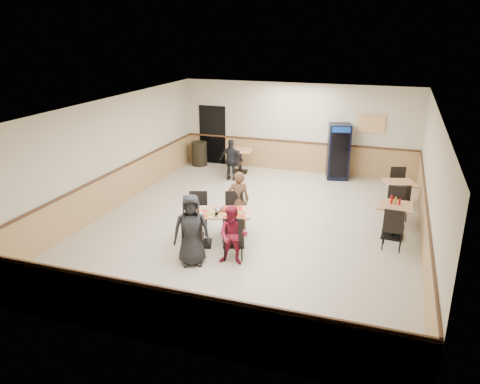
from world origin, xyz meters
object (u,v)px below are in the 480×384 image
(diner_woman_right, at_px, (233,235))
(diner_man_opposite, at_px, (238,200))
(side_table_near, at_px, (394,216))
(side_table_far, at_px, (399,192))
(main_table, at_px, (217,223))
(diner_woman_left, at_px, (191,230))
(pepsi_cooler, at_px, (338,152))
(trash_bin, at_px, (199,154))
(back_table, at_px, (240,157))
(lone_diner, at_px, (231,160))

(diner_woman_right, distance_m, diner_man_opposite, 1.84)
(side_table_near, xyz_separation_m, side_table_far, (0.07, 1.82, -0.01))
(main_table, distance_m, diner_woman_left, 1.06)
(pepsi_cooler, xyz_separation_m, trash_bin, (-4.91, -0.04, -0.48))
(main_table, height_order, diner_woman_right, diner_woman_right)
(back_table, relative_size, pepsi_cooler, 0.48)
(side_table_near, relative_size, back_table, 0.94)
(diner_woman_right, bearing_deg, diner_woman_left, -166.05)
(side_table_far, bearing_deg, diner_woman_left, -131.46)
(back_table, bearing_deg, side_table_far, -21.03)
(back_table, bearing_deg, diner_woman_right, -72.65)
(diner_man_opposite, relative_size, pepsi_cooler, 0.81)
(side_table_near, bearing_deg, diner_woman_right, -141.85)
(main_table, bearing_deg, diner_man_opposite, 62.10)
(pepsi_cooler, bearing_deg, side_table_near, -79.22)
(diner_woman_right, relative_size, lone_diner, 0.96)
(trash_bin, bearing_deg, diner_man_opposite, -57.08)
(diner_woman_left, xyz_separation_m, diner_woman_right, (0.82, 0.28, -0.12))
(main_table, relative_size, back_table, 1.93)
(diner_woman_left, relative_size, back_table, 1.78)
(main_table, bearing_deg, pepsi_cooler, 53.22)
(main_table, relative_size, side_table_far, 1.77)
(side_table_near, bearing_deg, side_table_far, 87.67)
(lone_diner, bearing_deg, side_table_near, 148.20)
(diner_woman_left, distance_m, trash_bin, 7.47)
(diner_woman_right, distance_m, pepsi_cooler, 6.80)
(main_table, relative_size, diner_man_opposite, 1.14)
(diner_woman_left, relative_size, lone_diner, 1.15)
(diner_woman_right, relative_size, side_table_near, 1.59)
(side_table_far, distance_m, pepsi_cooler, 3.10)
(diner_woman_left, xyz_separation_m, pepsi_cooler, (2.09, 6.95, 0.13))
(diner_woman_left, bearing_deg, trash_bin, 87.08)
(back_table, relative_size, trash_bin, 1.01)
(main_table, distance_m, side_table_near, 4.17)
(diner_woman_right, relative_size, pepsi_cooler, 0.72)
(diner_woman_right, xyz_separation_m, lone_diner, (-1.96, 5.38, 0.02))
(side_table_near, xyz_separation_m, back_table, (-5.11, 3.81, -0.01))
(main_table, height_order, back_table, main_table)
(side_table_far, xyz_separation_m, back_table, (-5.18, 1.99, -0.01))
(trash_bin, bearing_deg, lone_diner, -36.75)
(pepsi_cooler, bearing_deg, diner_man_opposite, -122.99)
(side_table_far, relative_size, back_table, 1.09)
(side_table_near, relative_size, trash_bin, 0.95)
(side_table_far, height_order, pepsi_cooler, pepsi_cooler)
(lone_diner, xyz_separation_m, trash_bin, (-1.67, 1.25, -0.24))
(back_table, bearing_deg, main_table, -76.69)
(lone_diner, xyz_separation_m, side_table_far, (5.18, -1.09, -0.14))
(main_table, height_order, trash_bin, trash_bin)
(side_table_near, distance_m, back_table, 6.37)
(back_table, xyz_separation_m, pepsi_cooler, (3.23, 0.39, 0.38))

